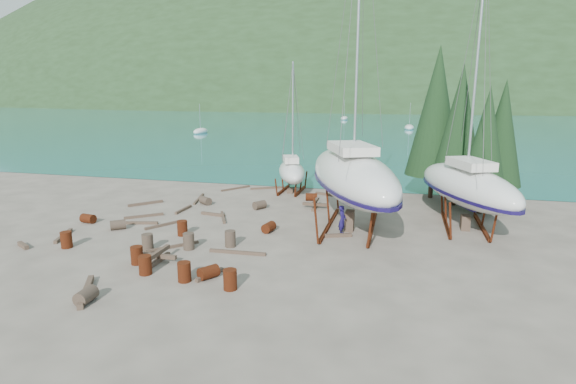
% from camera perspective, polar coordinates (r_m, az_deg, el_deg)
% --- Properties ---
extents(ground, '(600.00, 600.00, 0.00)m').
position_cam_1_polar(ground, '(24.91, -6.87, -6.50)').
color(ground, '#5C5248').
rests_on(ground, ground).
extents(bay_water, '(700.00, 700.00, 0.00)m').
position_cam_1_polar(bay_water, '(337.11, 13.03, 10.99)').
color(bay_water, '#187B7B').
rests_on(bay_water, ground).
extents(far_hill, '(800.00, 360.00, 110.00)m').
position_cam_1_polar(far_hill, '(342.11, 13.05, 11.00)').
color(far_hill, '#1E3118').
rests_on(far_hill, ground).
extents(far_house_left, '(6.60, 5.60, 5.60)m').
position_cam_1_polar(far_house_left, '(222.80, -3.76, 11.32)').
color(far_house_left, beige).
rests_on(far_house_left, ground).
extents(far_house_center, '(6.60, 5.60, 5.60)m').
position_cam_1_polar(far_house_center, '(213.89, 6.69, 11.21)').
color(far_house_center, beige).
rests_on(far_house_center, ground).
extents(far_house_right, '(6.60, 5.60, 5.60)m').
position_cam_1_polar(far_house_right, '(213.04, 20.37, 10.51)').
color(far_house_right, beige).
rests_on(far_house_right, ground).
extents(cypress_near_right, '(3.60, 3.60, 10.00)m').
position_cam_1_polar(cypress_near_right, '(34.21, 20.94, 7.91)').
color(cypress_near_right, black).
rests_on(cypress_near_right, ground).
extents(cypress_mid_right, '(3.06, 3.06, 8.50)m').
position_cam_1_polar(cypress_mid_right, '(32.52, 23.84, 5.92)').
color(cypress_mid_right, black).
rests_on(cypress_mid_right, ground).
extents(cypress_back_left, '(4.14, 4.14, 11.50)m').
position_cam_1_polar(cypress_back_left, '(36.01, 18.31, 9.70)').
color(cypress_back_left, black).
rests_on(cypress_back_left, ground).
extents(cypress_far_right, '(3.24, 3.24, 9.00)m').
position_cam_1_polar(cypress_far_right, '(35.70, 25.51, 6.74)').
color(cypress_far_right, black).
rests_on(cypress_far_right, ground).
extents(moored_boat_left, '(2.00, 5.00, 6.05)m').
position_cam_1_polar(moored_boat_left, '(90.88, -11.04, 7.56)').
color(moored_boat_left, silver).
rests_on(moored_boat_left, ground).
extents(moored_boat_mid, '(2.00, 5.00, 6.05)m').
position_cam_1_polar(moored_boat_mid, '(102.21, 15.14, 7.90)').
color(moored_boat_mid, silver).
rests_on(moored_boat_mid, ground).
extents(moored_boat_far, '(2.00, 5.00, 6.05)m').
position_cam_1_polar(moored_boat_far, '(133.17, 7.16, 9.25)').
color(moored_boat_far, silver).
rests_on(moored_boat_far, ground).
extents(large_sailboat_near, '(8.28, 13.28, 20.17)m').
position_cam_1_polar(large_sailboat_near, '(27.01, 8.15, 2.10)').
color(large_sailboat_near, silver).
rests_on(large_sailboat_near, ground).
extents(large_sailboat_far, '(6.56, 10.45, 15.97)m').
position_cam_1_polar(large_sailboat_far, '(29.01, 21.81, 0.77)').
color(large_sailboat_far, silver).
rests_on(large_sailboat_far, ground).
extents(small_sailboat_shore, '(4.09, 6.82, 10.43)m').
position_cam_1_polar(small_sailboat_shore, '(36.84, 0.48, 2.65)').
color(small_sailboat_shore, silver).
rests_on(small_sailboat_shore, ground).
extents(worker, '(0.48, 0.67, 1.74)m').
position_cam_1_polar(worker, '(26.12, 6.90, -3.58)').
color(worker, '#19114C').
rests_on(worker, ground).
extents(drum_0, '(0.58, 0.58, 0.88)m').
position_cam_1_polar(drum_0, '(26.69, -26.32, -5.46)').
color(drum_0, '#5F2C10').
rests_on(drum_0, ground).
extents(drum_1, '(0.61, 0.90, 0.58)m').
position_cam_1_polar(drum_1, '(19.77, -24.27, -11.92)').
color(drum_1, '#2D2823').
rests_on(drum_1, ground).
extents(drum_2, '(0.96, 0.70, 0.58)m').
position_cam_1_polar(drum_2, '(31.05, -24.04, -3.10)').
color(drum_2, '#5F2C10').
rests_on(drum_2, ground).
extents(drum_3, '(0.58, 0.58, 0.88)m').
position_cam_1_polar(drum_3, '(20.40, -13.03, -9.85)').
color(drum_3, '#5F2C10').
rests_on(drum_3, ground).
extents(drum_4, '(0.97, 0.73, 0.58)m').
position_cam_1_polar(drum_4, '(34.15, 3.00, -0.63)').
color(drum_4, '#5F2C10').
rests_on(drum_4, ground).
extents(drum_5, '(0.58, 0.58, 0.88)m').
position_cam_1_polar(drum_5, '(24.31, -7.34, -5.91)').
color(drum_5, '#2D2823').
rests_on(drum_5, ground).
extents(drum_6, '(0.74, 0.98, 0.58)m').
position_cam_1_polar(drum_6, '(26.61, -2.46, -4.50)').
color(drum_6, '#5F2C10').
rests_on(drum_6, ground).
extents(drum_7, '(0.58, 0.58, 0.88)m').
position_cam_1_polar(drum_7, '(19.30, -7.36, -10.96)').
color(drum_7, '#5F2C10').
rests_on(drum_7, ground).
extents(drum_9, '(1.05, 0.97, 0.58)m').
position_cam_1_polar(drum_9, '(33.49, -10.44, -1.09)').
color(drum_9, '#2D2823').
rests_on(drum_9, ground).
extents(drum_10, '(0.58, 0.58, 0.88)m').
position_cam_1_polar(drum_10, '(21.61, -17.68, -8.84)').
color(drum_10, '#5F2C10').
rests_on(drum_10, ground).
extents(drum_11, '(0.97, 1.05, 0.58)m').
position_cam_1_polar(drum_11, '(31.78, -3.64, -1.65)').
color(drum_11, '#2D2823').
rests_on(drum_11, ground).
extents(drum_12, '(0.98, 1.05, 0.58)m').
position_cam_1_polar(drum_12, '(20.55, -10.06, -10.00)').
color(drum_12, '#5F2C10').
rests_on(drum_12, ground).
extents(drum_13, '(0.58, 0.58, 0.88)m').
position_cam_1_polar(drum_13, '(22.96, -18.64, -7.62)').
color(drum_13, '#5F2C10').
rests_on(drum_13, ground).
extents(drum_14, '(0.58, 0.58, 0.88)m').
position_cam_1_polar(drum_14, '(26.63, -13.27, -4.48)').
color(drum_14, '#5F2C10').
rests_on(drum_14, ground).
extents(drum_15, '(1.05, 1.00, 0.58)m').
position_cam_1_polar(drum_15, '(28.94, -20.78, -3.92)').
color(drum_15, '#2D2823').
rests_on(drum_15, ground).
extents(drum_16, '(0.58, 0.58, 0.88)m').
position_cam_1_polar(drum_16, '(24.70, -17.40, -6.10)').
color(drum_16, '#2D2823').
rests_on(drum_16, ground).
extents(drum_17, '(0.58, 0.58, 0.88)m').
position_cam_1_polar(drum_17, '(24.29, -12.50, -6.12)').
color(drum_17, '#2D2823').
rests_on(drum_17, ground).
extents(timber_0, '(1.78, 2.43, 0.14)m').
position_cam_1_polar(timber_0, '(38.39, -6.66, 0.46)').
color(timber_0, brown).
rests_on(timber_0, ground).
extents(timber_1, '(1.55, 0.76, 0.19)m').
position_cam_1_polar(timber_1, '(25.91, 6.39, -5.50)').
color(timber_1, brown).
rests_on(timber_1, ground).
extents(timber_2, '(1.84, 2.02, 0.19)m').
position_cam_1_polar(timber_2, '(34.60, -17.63, -1.38)').
color(timber_2, brown).
rests_on(timber_2, ground).
extents(timber_3, '(2.05, 2.24, 0.15)m').
position_cam_1_polar(timber_3, '(24.80, -14.44, -6.73)').
color(timber_3, brown).
rests_on(timber_3, ground).
extents(timber_4, '(0.24, 2.11, 0.17)m').
position_cam_1_polar(timber_4, '(32.12, -13.14, -2.19)').
color(timber_4, brown).
rests_on(timber_4, ground).
extents(timber_5, '(3.00, 0.28, 0.16)m').
position_cam_1_polar(timber_5, '(23.33, -6.43, -7.62)').
color(timber_5, brown).
rests_on(timber_5, ground).
extents(timber_6, '(1.64, 0.78, 0.19)m').
position_cam_1_polar(timber_6, '(36.04, 4.70, -0.26)').
color(timber_6, brown).
rests_on(timber_6, ground).
extents(timber_7, '(0.76, 1.59, 0.17)m').
position_cam_1_polar(timber_7, '(20.80, -9.89, -10.31)').
color(timber_7, brown).
rests_on(timber_7, ground).
extents(timber_8, '(1.78, 0.48, 0.19)m').
position_cam_1_polar(timber_8, '(30.50, -9.52, -2.80)').
color(timber_8, brown).
rests_on(timber_8, ground).
extents(timber_9, '(2.48, 1.40, 0.15)m').
position_cam_1_polar(timber_9, '(38.32, -2.77, 0.51)').
color(timber_9, brown).
rests_on(timber_9, ground).
extents(timber_10, '(1.26, 2.36, 0.16)m').
position_cam_1_polar(timber_10, '(29.73, -8.25, -3.19)').
color(timber_10, brown).
rests_on(timber_10, ground).
extents(timber_11, '(1.35, 2.08, 0.15)m').
position_cam_1_polar(timber_11, '(28.82, -15.66, -4.06)').
color(timber_11, brown).
rests_on(timber_11, ground).
extents(timber_12, '(2.00, 0.62, 0.17)m').
position_cam_1_polar(timber_12, '(29.64, -18.07, -3.74)').
color(timber_12, brown).
rests_on(timber_12, ground).
extents(timber_13, '(1.10, 0.73, 0.22)m').
position_cam_1_polar(timber_13, '(27.94, -30.59, -5.86)').
color(timber_13, brown).
rests_on(timber_13, ground).
extents(timber_14, '(0.98, 2.28, 0.18)m').
position_cam_1_polar(timber_14, '(28.72, -26.62, -4.99)').
color(timber_14, brown).
rests_on(timber_14, ground).
extents(timber_15, '(0.90, 3.20, 0.15)m').
position_cam_1_polar(timber_15, '(35.09, -11.27, -0.86)').
color(timber_15, brown).
rests_on(timber_15, ground).
extents(timber_16, '(1.65, 2.66, 0.23)m').
position_cam_1_polar(timber_16, '(20.61, -24.27, -11.44)').
color(timber_16, brown).
rests_on(timber_16, ground).
extents(timber_17, '(2.05, 1.73, 0.16)m').
position_cam_1_polar(timber_17, '(31.21, -17.82, -2.91)').
color(timber_17, brown).
rests_on(timber_17, ground).
extents(timber_pile_fore, '(1.80, 1.80, 0.60)m').
position_cam_1_polar(timber_pile_fore, '(22.95, -16.04, -7.82)').
color(timber_pile_fore, brown).
rests_on(timber_pile_fore, ground).
extents(timber_pile_aft, '(1.80, 1.80, 0.60)m').
position_cam_1_polar(timber_pile_aft, '(31.90, 3.45, -1.58)').
color(timber_pile_aft, brown).
rests_on(timber_pile_aft, ground).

